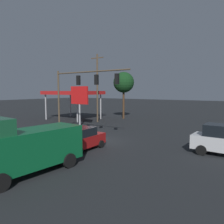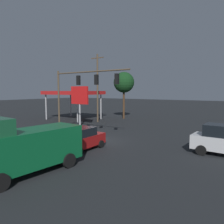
{
  "view_description": "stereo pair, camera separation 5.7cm",
  "coord_description": "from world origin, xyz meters",
  "px_view_note": "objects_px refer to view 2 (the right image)",
  "views": [
    {
      "loc": [
        -13.11,
        17.3,
        5.04
      ],
      "look_at": [
        0.0,
        -2.0,
        2.75
      ],
      "focal_mm": 35.0,
      "sensor_mm": 36.0,
      "label": 1
    },
    {
      "loc": [
        -13.16,
        17.27,
        5.04
      ],
      "look_at": [
        0.0,
        -2.0,
        2.75
      ],
      "focal_mm": 35.0,
      "sensor_mm": 36.0,
      "label": 2
    }
  ],
  "objects_px": {
    "sedan_waiting": "(82,139)",
    "utility_pole": "(98,87)",
    "traffic_signal_assembly": "(82,87)",
    "price_sign": "(80,97)",
    "fire_hydrant": "(35,138)",
    "delivery_truck": "(25,147)",
    "street_tree": "(124,83)"
  },
  "relations": [
    {
      "from": "traffic_signal_assembly",
      "to": "sedan_waiting",
      "type": "bearing_deg",
      "value": 132.35
    },
    {
      "from": "utility_pole",
      "to": "sedan_waiting",
      "type": "xyz_separation_m",
      "value": [
        -9.22,
        13.89,
        -4.72
      ]
    },
    {
      "from": "price_sign",
      "to": "delivery_truck",
      "type": "height_order",
      "value": "price_sign"
    },
    {
      "from": "traffic_signal_assembly",
      "to": "sedan_waiting",
      "type": "xyz_separation_m",
      "value": [
        -3.21,
        3.52,
        -4.51
      ]
    },
    {
      "from": "sedan_waiting",
      "to": "utility_pole",
      "type": "bearing_deg",
      "value": -148.01
    },
    {
      "from": "traffic_signal_assembly",
      "to": "price_sign",
      "type": "xyz_separation_m",
      "value": [
        5.65,
        -5.79,
        -1.3
      ]
    },
    {
      "from": "sedan_waiting",
      "to": "delivery_truck",
      "type": "bearing_deg",
      "value": 6.79
    },
    {
      "from": "utility_pole",
      "to": "delivery_truck",
      "type": "height_order",
      "value": "utility_pole"
    },
    {
      "from": "fire_hydrant",
      "to": "traffic_signal_assembly",
      "type": "bearing_deg",
      "value": -122.87
    },
    {
      "from": "street_tree",
      "to": "utility_pole",
      "type": "bearing_deg",
      "value": 78.13
    },
    {
      "from": "street_tree",
      "to": "fire_hydrant",
      "type": "bearing_deg",
      "value": 96.08
    },
    {
      "from": "price_sign",
      "to": "fire_hydrant",
      "type": "relative_size",
      "value": 6.42
    },
    {
      "from": "delivery_truck",
      "to": "fire_hydrant",
      "type": "height_order",
      "value": "delivery_truck"
    },
    {
      "from": "delivery_truck",
      "to": "utility_pole",
      "type": "bearing_deg",
      "value": -148.96
    },
    {
      "from": "price_sign",
      "to": "street_tree",
      "type": "xyz_separation_m",
      "value": [
        -0.9,
        -10.59,
        2.29
      ]
    },
    {
      "from": "traffic_signal_assembly",
      "to": "fire_hydrant",
      "type": "xyz_separation_m",
      "value": [
        2.58,
        3.99,
        -5.02
      ]
    },
    {
      "from": "price_sign",
      "to": "fire_hydrant",
      "type": "xyz_separation_m",
      "value": [
        -3.07,
        9.78,
        -3.72
      ]
    },
    {
      "from": "utility_pole",
      "to": "fire_hydrant",
      "type": "relative_size",
      "value": 12.23
    },
    {
      "from": "sedan_waiting",
      "to": "fire_hydrant",
      "type": "relative_size",
      "value": 5.05
    },
    {
      "from": "utility_pole",
      "to": "street_tree",
      "type": "bearing_deg",
      "value": -101.87
    },
    {
      "from": "utility_pole",
      "to": "fire_hydrant",
      "type": "distance_m",
      "value": 15.67
    },
    {
      "from": "traffic_signal_assembly",
      "to": "utility_pole",
      "type": "height_order",
      "value": "utility_pole"
    },
    {
      "from": "street_tree",
      "to": "fire_hydrant",
      "type": "distance_m",
      "value": 21.36
    },
    {
      "from": "utility_pole",
      "to": "fire_hydrant",
      "type": "height_order",
      "value": "utility_pole"
    },
    {
      "from": "traffic_signal_assembly",
      "to": "price_sign",
      "type": "distance_m",
      "value": 8.2
    },
    {
      "from": "sedan_waiting",
      "to": "street_tree",
      "type": "bearing_deg",
      "value": -159.78
    },
    {
      "from": "utility_pole",
      "to": "street_tree",
      "type": "height_order",
      "value": "utility_pole"
    },
    {
      "from": "delivery_truck",
      "to": "fire_hydrant",
      "type": "relative_size",
      "value": 7.9
    },
    {
      "from": "price_sign",
      "to": "street_tree",
      "type": "relative_size",
      "value": 0.68
    },
    {
      "from": "fire_hydrant",
      "to": "price_sign",
      "type": "bearing_deg",
      "value": -72.57
    },
    {
      "from": "price_sign",
      "to": "sedan_waiting",
      "type": "xyz_separation_m",
      "value": [
        -8.86,
        9.31,
        -3.21
      ]
    },
    {
      "from": "utility_pole",
      "to": "traffic_signal_assembly",
      "type": "bearing_deg",
      "value": 120.1
    }
  ]
}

